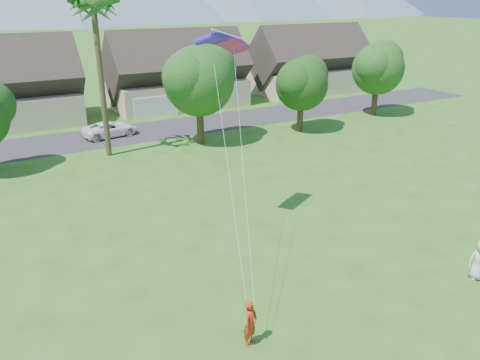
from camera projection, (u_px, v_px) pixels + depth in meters
street at (116, 136)px, 43.66m from camera, size 90.00×7.00×0.01m
kite_flyer at (250, 323)px, 17.18m from camera, size 0.82×0.74×1.88m
watcher at (480, 260)px, 21.21m from camera, size 1.13×1.07×1.94m
parked_car at (110, 129)px, 43.20m from camera, size 5.33×3.13×1.39m
houses_row at (95, 84)px, 49.94m from camera, size 72.75×8.19×8.86m
tree_row at (116, 96)px, 36.40m from camera, size 62.27×6.67×8.45m
fan_palm at (93, 1)px, 33.96m from camera, size 3.00×3.00×13.80m
parafoil_kite at (223, 39)px, 22.96m from camera, size 3.45×1.58×0.50m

